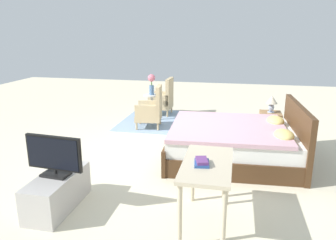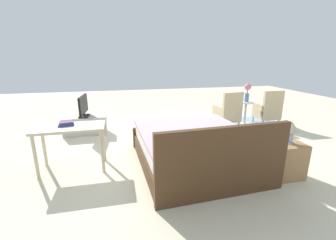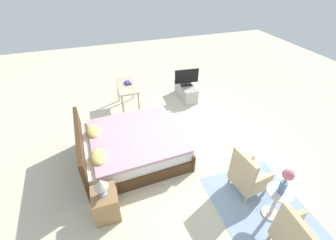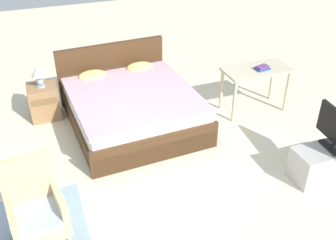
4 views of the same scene
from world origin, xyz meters
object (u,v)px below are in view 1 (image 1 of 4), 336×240
Objects in this scene: side_table at (152,104)px; table_lamp at (272,102)px; armchair_by_window_left at (163,100)px; armchair_by_window_right at (151,110)px; flower_vase at (152,82)px; nightstand at (270,126)px; bed at (235,142)px; vanity_desk at (207,172)px; book_stack at (202,162)px; tv_stand at (58,192)px; tv_flatscreen at (54,156)px.

side_table is 2.77m from table_lamp.
side_table is (0.58, -0.14, 0.00)m from armchair_by_window_left.
armchair_by_window_left is 2.79× the size of table_lamp.
flower_vase reaches higher than armchair_by_window_right.
table_lamp is (0.30, 2.47, 0.37)m from armchair_by_window_right.
armchair_by_window_right is 0.59m from side_table.
armchair_by_window_left is 1.71× the size of nightstand.
bed reaches higher than nightstand.
side_table is 0.59× the size of vanity_desk.
book_stack is (4.68, 1.48, 0.37)m from armchair_by_window_left.
armchair_by_window_left is 1.16m from armchair_by_window_right.
flower_vase is 2.75m from table_lamp.
side_table is 4.08m from tv_stand.
flower_vase reaches higher than nightstand.
table_lamp reaches higher than vanity_desk.
armchair_by_window_left is at bearing 166.84° from side_table.
armchair_by_window_right is 1.71× the size of nightstand.
table_lamp is (-1.22, 0.65, 0.45)m from bed.
armchair_by_window_right is 2.49m from nightstand.
armchair_by_window_left is 0.88× the size of vanity_desk.
bed is 2.86m from side_table.
tv_flatscreen reaches higher than vanity_desk.
armchair_by_window_left is 4.92m from book_stack.
table_lamp is 4.22m from tv_stand.
tv_stand is 1.80m from book_stack.
tv_flatscreen is (3.20, -2.70, 0.40)m from nightstand.
side_table is at bearing -108.58° from nightstand.
tv_flatscreen is at bearing -3.89° from armchair_by_window_right.
armchair_by_window_right is 2.79× the size of table_lamp.
side_table is (-0.58, -0.14, 0.00)m from armchair_by_window_right.
bed is 3.03× the size of tv_flatscreen.
tv_flatscreen reaches higher than table_lamp.
tv_flatscreen is at bearing -46.03° from bed.
table_lamp is at bearing 162.98° from book_stack.
flower_vase reaches higher than armchair_by_window_left.
nightstand is 1.63× the size of table_lamp.
bed is 3.49× the size of side_table.
vanity_desk is (-0.03, 1.77, -0.05)m from tv_flatscreen.
tv_stand is at bearing -88.98° from vanity_desk.
vanity_desk is at bearing 23.80° from armchair_by_window_right.
nightstand is (0.87, 2.60, -0.64)m from flower_vase.
flower_vase is at bearing -136.92° from bed.
tv_stand is (1.98, -2.06, -0.09)m from bed.
tv_stand is (3.20, -2.70, -0.54)m from table_lamp.
side_table is 2.75m from nightstand.
tv_flatscreen is 1.77m from vanity_desk.
book_stack is (0.03, 1.72, 0.54)m from tv_stand.
armchair_by_window_right is 1.30× the size of tv_flatscreen.
flower_vase reaches higher than vanity_desk.
bed is at bearing 34.25° from armchair_by_window_left.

